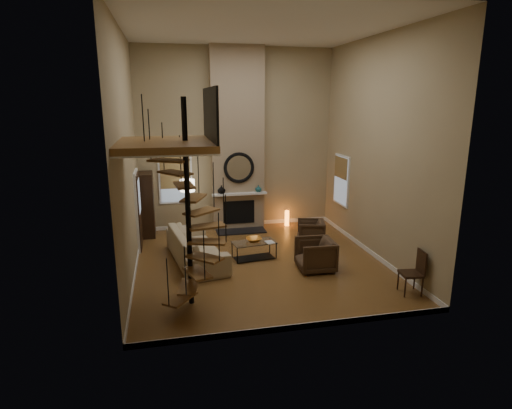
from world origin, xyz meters
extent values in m
cube|color=olive|center=(0.00, 0.00, -0.01)|extent=(6.00, 6.50, 0.01)
cube|color=tan|center=(0.00, 3.25, 2.75)|extent=(6.00, 0.02, 5.50)
cube|color=tan|center=(0.00, -3.25, 2.75)|extent=(6.00, 0.02, 5.50)
cube|color=tan|center=(-3.00, 0.00, 2.75)|extent=(0.02, 6.50, 5.50)
cube|color=tan|center=(3.00, 0.00, 2.75)|extent=(0.02, 6.50, 5.50)
cube|color=silver|center=(0.00, 0.00, 5.50)|extent=(6.00, 6.50, 0.01)
cube|color=white|center=(0.00, 3.24, 0.06)|extent=(6.00, 0.02, 0.12)
cube|color=white|center=(0.00, -3.24, 0.06)|extent=(6.00, 0.02, 0.12)
cube|color=white|center=(-2.99, 0.00, 0.06)|extent=(0.02, 6.50, 0.12)
cube|color=white|center=(2.99, 0.00, 0.06)|extent=(0.02, 6.50, 0.12)
cube|color=#998163|center=(0.00, 3.06, 2.75)|extent=(1.60, 0.38, 5.50)
cube|color=black|center=(0.00, 2.57, 0.02)|extent=(1.50, 0.60, 0.04)
cube|color=black|center=(0.00, 2.86, 0.55)|extent=(0.95, 0.02, 0.72)
cube|color=white|center=(0.00, 2.78, 1.15)|extent=(1.70, 0.18, 0.06)
torus|color=black|center=(0.00, 2.84, 1.95)|extent=(0.94, 0.10, 0.94)
cylinder|color=white|center=(0.00, 2.85, 1.95)|extent=(0.80, 0.01, 0.80)
imported|color=black|center=(-0.55, 2.82, 1.30)|extent=(0.24, 0.24, 0.25)
imported|color=#174B50|center=(0.60, 2.82, 1.28)|extent=(0.20, 0.20, 0.21)
cube|color=white|center=(-1.90, 3.23, 1.60)|extent=(1.02, 0.04, 1.52)
cube|color=#8C9EB2|center=(-1.90, 3.21, 1.60)|extent=(0.90, 0.01, 1.40)
cube|color=#A28248|center=(-1.90, 3.19, 1.81)|extent=(0.90, 0.01, 0.98)
cube|color=white|center=(2.98, 2.00, 1.60)|extent=(0.04, 1.02, 1.52)
cube|color=#8C9EB2|center=(2.96, 2.00, 1.60)|extent=(0.01, 0.90, 1.40)
cube|color=#A28248|center=(2.94, 2.00, 1.98)|extent=(0.01, 0.90, 0.63)
cube|color=white|center=(-2.97, 1.80, 1.05)|extent=(0.06, 1.05, 2.16)
cube|color=black|center=(-2.94, 1.80, 1.02)|extent=(0.05, 0.90, 2.05)
cube|color=#8C9EB2|center=(-2.90, 1.80, 1.45)|extent=(0.01, 0.60, 0.90)
cube|color=brown|center=(-2.15, -1.80, 3.18)|extent=(1.70, 2.20, 0.12)
cube|color=white|center=(-2.15, -1.80, 3.10)|extent=(1.70, 2.20, 0.03)
cube|color=black|center=(-1.33, -1.80, 3.71)|extent=(0.04, 2.20, 0.94)
cylinder|color=black|center=(-1.80, -1.80, 2.01)|extent=(0.10, 0.10, 4.02)
cube|color=brown|center=(-2.02, -2.08, 0.26)|extent=(0.71, 0.78, 0.04)
cylinder|color=black|center=(-2.24, -2.37, 0.73)|extent=(0.02, 0.02, 0.94)
cube|color=brown|center=(-1.86, -2.15, 0.52)|extent=(0.46, 0.77, 0.04)
cylinder|color=black|center=(-1.93, -2.51, 0.99)|extent=(0.02, 0.02, 0.94)
cube|color=brown|center=(-1.69, -2.14, 0.78)|extent=(0.55, 0.79, 0.04)
cylinder|color=black|center=(-1.58, -2.48, 1.25)|extent=(0.02, 0.02, 0.94)
cube|color=brown|center=(-1.54, -2.05, 1.04)|extent=(0.75, 0.74, 0.04)
cylinder|color=black|center=(-1.28, -2.30, 1.51)|extent=(0.02, 0.02, 0.94)
cube|color=brown|center=(-1.45, -1.90, 1.30)|extent=(0.79, 0.53, 0.04)
cylinder|color=black|center=(-1.11, -2.00, 1.77)|extent=(0.02, 0.02, 0.94)
cube|color=brown|center=(-1.45, -1.73, 1.56)|extent=(0.77, 0.48, 0.04)
cylinder|color=black|center=(-1.10, -1.65, 2.03)|extent=(0.02, 0.02, 0.94)
cube|color=brown|center=(-1.52, -1.57, 1.82)|extent=(0.77, 0.72, 0.04)
cylinder|color=black|center=(-1.25, -1.34, 2.29)|extent=(0.02, 0.02, 0.94)
cube|color=brown|center=(-1.67, -1.47, 2.08)|extent=(0.58, 0.79, 0.04)
cylinder|color=black|center=(-1.53, -1.13, 2.55)|extent=(0.02, 0.02, 0.94)
cube|color=brown|center=(-1.84, -1.44, 2.34)|extent=(0.41, 0.75, 0.04)
cylinder|color=black|center=(-1.88, -1.08, 2.81)|extent=(0.02, 0.02, 0.94)
cube|color=brown|center=(-2.00, -1.50, 2.60)|extent=(0.68, 0.79, 0.04)
cylinder|color=black|center=(-2.20, -1.20, 3.07)|extent=(0.02, 0.02, 0.94)
cube|color=brown|center=(-2.12, -1.63, 2.86)|extent=(0.80, 0.64, 0.04)
cylinder|color=black|center=(-2.44, -1.46, 3.33)|extent=(0.02, 0.02, 0.94)
cube|color=brown|center=(-2.16, -1.80, 3.12)|extent=(0.72, 0.34, 0.04)
cylinder|color=black|center=(-2.52, -1.80, 3.59)|extent=(0.02, 0.02, 0.94)
cube|color=black|center=(-2.77, 2.84, 0.95)|extent=(0.40, 0.85, 1.89)
imported|color=tan|center=(-1.54, 0.45, 0.40)|extent=(1.45, 2.78, 0.77)
imported|color=#44301F|center=(1.78, 1.03, 0.35)|extent=(0.91, 0.89, 0.68)
imported|color=#44301F|center=(1.30, -0.69, 0.35)|extent=(0.91, 0.88, 0.79)
cube|color=silver|center=(-0.08, 0.28, 0.44)|extent=(1.15, 0.69, 0.02)
cube|color=black|center=(-0.08, 0.28, 0.03)|extent=(1.05, 0.58, 0.01)
cylinder|color=black|center=(-0.56, -0.01, 0.22)|extent=(0.03, 0.03, 0.40)
cylinder|color=black|center=(0.47, 0.14, 0.22)|extent=(0.03, 0.03, 0.40)
cylinder|color=black|center=(-0.62, 0.43, 0.22)|extent=(0.03, 0.03, 0.40)
cylinder|color=black|center=(0.41, 0.57, 0.22)|extent=(0.03, 0.03, 0.40)
imported|color=orange|center=(-0.08, 0.33, 0.50)|extent=(0.40, 0.40, 0.10)
imported|color=gray|center=(0.27, 0.13, 0.46)|extent=(0.24, 0.30, 0.03)
cylinder|color=black|center=(-1.59, 2.44, 0.01)|extent=(0.38, 0.38, 0.03)
cylinder|color=black|center=(-1.59, 2.44, 0.80)|extent=(0.04, 0.04, 1.64)
cylinder|color=#F2E5C6|center=(-1.59, 2.44, 1.55)|extent=(0.42, 0.42, 0.34)
cylinder|color=orange|center=(1.56, 2.91, 0.25)|extent=(0.14, 0.14, 0.49)
cube|color=black|center=(2.71, -2.35, 0.44)|extent=(0.47, 0.47, 0.05)
cube|color=black|center=(2.91, -2.37, 0.70)|extent=(0.09, 0.40, 0.49)
cylinder|color=black|center=(2.51, -2.50, 0.21)|extent=(0.04, 0.04, 0.40)
cylinder|color=black|center=(2.86, -2.55, 0.21)|extent=(0.04, 0.04, 0.40)
cylinder|color=black|center=(2.55, -2.15, 0.21)|extent=(0.04, 0.04, 0.40)
cylinder|color=black|center=(2.91, -2.19, 0.21)|extent=(0.04, 0.04, 0.40)
camera|label=1|loc=(-2.17, -9.62, 3.98)|focal=29.55mm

